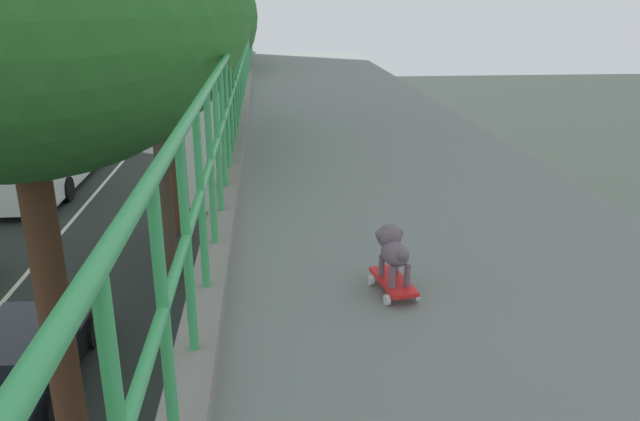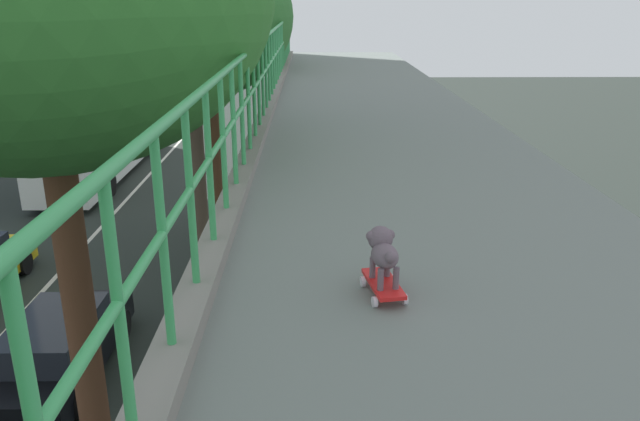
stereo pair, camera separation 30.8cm
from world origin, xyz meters
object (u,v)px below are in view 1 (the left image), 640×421
(city_bus, at_px, (58,140))
(toy_skateboard, at_px, (393,283))
(small_dog, at_px, (393,248))
(car_black_fifth, at_px, (27,358))

(city_bus, bearing_deg, toy_skateboard, -67.74)
(small_dog, bearing_deg, toy_skateboard, -73.14)
(small_dog, bearing_deg, car_black_fifth, 125.62)
(car_black_fifth, xyz_separation_m, small_dog, (5.58, -7.79, 5.38))
(toy_skateboard, relative_size, small_dog, 1.23)
(car_black_fifth, xyz_separation_m, city_bus, (-3.97, 15.54, 1.04))
(toy_skateboard, bearing_deg, car_black_fifth, 125.58)
(car_black_fifth, height_order, city_bus, city_bus)
(car_black_fifth, distance_m, small_dog, 10.99)
(toy_skateboard, bearing_deg, city_bus, 112.26)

